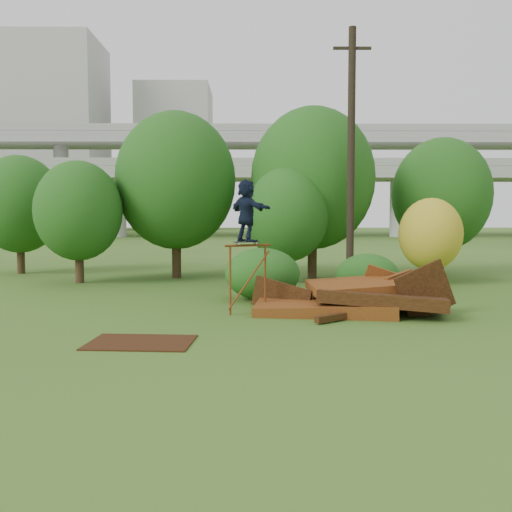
{
  "coord_description": "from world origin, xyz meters",
  "views": [
    {
      "loc": [
        -0.93,
        -13.1,
        2.66
      ],
      "look_at": [
        -0.8,
        2.0,
        1.6
      ],
      "focal_mm": 40.0,
      "sensor_mm": 36.0,
      "label": 1
    }
  ],
  "objects_px": {
    "scrap_pile": "(350,300)",
    "flat_plate": "(141,342)",
    "skater": "(247,211)",
    "utility_pole": "(351,157)"
  },
  "relations": [
    {
      "from": "scrap_pile",
      "to": "flat_plate",
      "type": "relative_size",
      "value": 2.57
    },
    {
      "from": "skater",
      "to": "flat_plate",
      "type": "distance_m",
      "value": 5.04
    },
    {
      "from": "scrap_pile",
      "to": "skater",
      "type": "xyz_separation_m",
      "value": [
        -2.85,
        -0.13,
        2.46
      ]
    },
    {
      "from": "skater",
      "to": "scrap_pile",
      "type": "bearing_deg",
      "value": -124.87
    },
    {
      "from": "scrap_pile",
      "to": "flat_plate",
      "type": "height_order",
      "value": "scrap_pile"
    },
    {
      "from": "flat_plate",
      "to": "utility_pole",
      "type": "relative_size",
      "value": 0.23
    },
    {
      "from": "scrap_pile",
      "to": "skater",
      "type": "height_order",
      "value": "skater"
    },
    {
      "from": "skater",
      "to": "utility_pole",
      "type": "height_order",
      "value": "utility_pole"
    },
    {
      "from": "scrap_pile",
      "to": "flat_plate",
      "type": "xyz_separation_m",
      "value": [
        -5.05,
        -3.71,
        -0.34
      ]
    },
    {
      "from": "utility_pole",
      "to": "scrap_pile",
      "type": "bearing_deg",
      "value": -99.61
    }
  ]
}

